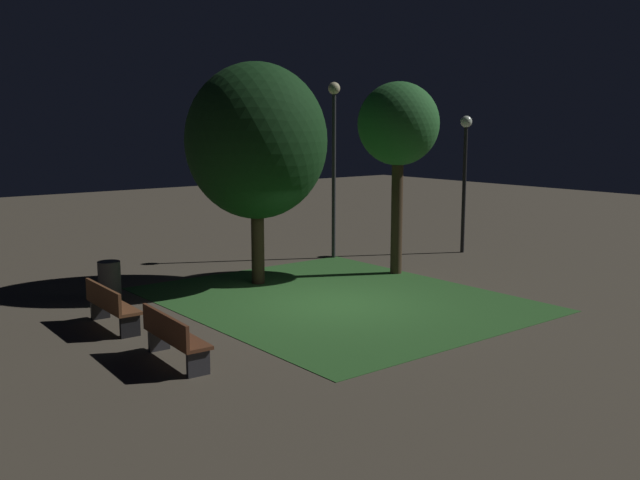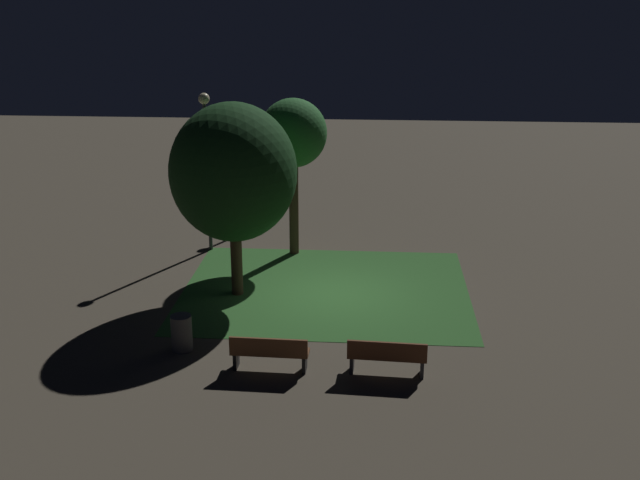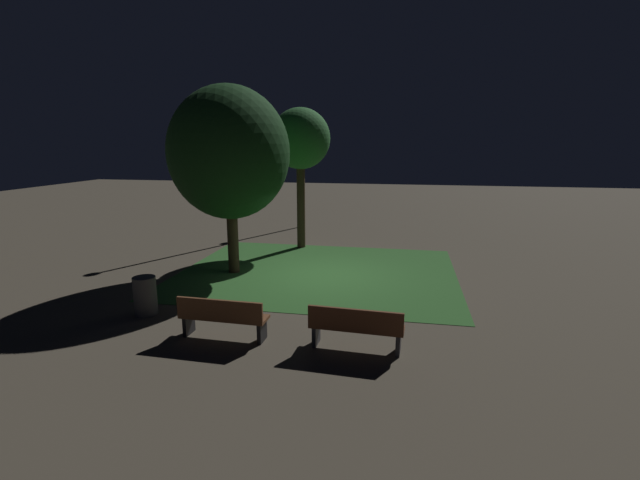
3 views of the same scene
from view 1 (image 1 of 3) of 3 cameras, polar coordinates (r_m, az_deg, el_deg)
name	(u,v)px [view 1 (image 1 of 3)]	position (r m, az deg, el deg)	size (l,w,h in m)	color
ground_plane	(336,305)	(15.97, 1.32, -5.22)	(60.00, 60.00, 0.00)	#4C4438
grass_lawn	(336,299)	(16.44, 1.34, -4.77)	(8.26, 6.91, 0.01)	#2D6028
bench_path_side	(110,305)	(14.64, -16.52, -5.00)	(1.81, 0.53, 0.88)	brown
bench_back_row	(173,336)	(12.26, -11.74, -7.55)	(1.82, 0.58, 0.88)	brown
tree_tall_center	(256,142)	(17.68, -5.14, 7.88)	(3.51, 3.51, 5.51)	#423021
tree_lawn_side	(398,126)	(18.99, 6.32, 9.06)	(2.16, 2.16, 5.11)	#423021
lamp_post_plaza_east	(465,160)	(22.59, 11.58, 6.35)	(0.36, 0.36, 4.27)	black
lamp_post_path_center	(334,142)	(21.19, 1.12, 7.87)	(0.36, 0.36, 5.23)	#333338
trash_bin	(110,281)	(17.03, -16.56, -3.14)	(0.51, 0.51, 0.90)	#4C4C4C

